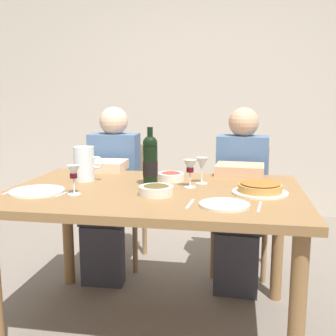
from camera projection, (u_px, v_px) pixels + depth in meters
name	position (u px, v px, depth m)	size (l,w,h in m)	color
ground_plane	(155.00, 325.00, 2.23)	(8.00, 8.00, 0.00)	slate
back_wall	(199.00, 80.00, 4.27)	(8.00, 0.10, 2.80)	beige
dining_table	(155.00, 207.00, 2.12)	(1.50, 1.00, 0.76)	olive
wine_bottle	(150.00, 161.00, 2.14)	(0.08, 0.08, 0.32)	black
water_pitcher	(84.00, 166.00, 2.31)	(0.17, 0.12, 0.19)	silver
baked_tart	(260.00, 188.00, 2.01)	(0.27, 0.27, 0.06)	silver
salad_bowl	(171.00, 176.00, 2.32)	(0.15, 0.15, 0.05)	white
olive_bowl	(156.00, 190.00, 1.98)	(0.17, 0.17, 0.05)	silver
wine_glass_left_diner	(73.00, 174.00, 1.97)	(0.06, 0.06, 0.15)	silver
wine_glass_right_diner	(202.00, 165.00, 2.22)	(0.07, 0.07, 0.14)	silver
wine_glass_centre	(190.00, 168.00, 2.13)	(0.07, 0.07, 0.15)	silver
dinner_plate_left_setting	(224.00, 205.00, 1.78)	(0.22, 0.22, 0.01)	silver
dinner_plate_right_setting	(37.00, 191.00, 2.04)	(0.27, 0.27, 0.01)	white
fork_left_setting	(190.00, 204.00, 1.81)	(0.16, 0.01, 0.01)	silver
knife_left_setting	(260.00, 207.00, 1.76)	(0.18, 0.01, 0.01)	silver
knife_right_setting	(65.00, 193.00, 2.01)	(0.18, 0.01, 0.01)	silver
spoon_right_setting	(12.00, 191.00, 2.06)	(0.16, 0.01, 0.01)	silver
chair_left	(120.00, 195.00, 3.09)	(0.41, 0.41, 0.87)	#9E7A51
diner_left	(111.00, 186.00, 2.84)	(0.35, 0.51, 1.16)	#4C6B93
chair_right	(242.00, 200.00, 2.94)	(0.43, 0.43, 0.87)	#9E7A51
diner_right	(241.00, 191.00, 2.70)	(0.35, 0.52, 1.16)	#4C6B93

